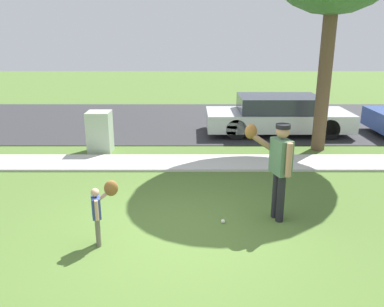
# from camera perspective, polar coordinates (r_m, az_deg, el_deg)

# --- Properties ---
(ground_plane) EXTENTS (48.00, 48.00, 0.00)m
(ground_plane) POSITION_cam_1_polar(r_m,az_deg,el_deg) (9.97, -1.51, -1.68)
(ground_plane) COLOR #4C6B2D
(sidewalk_strip) EXTENTS (36.00, 1.20, 0.06)m
(sidewalk_strip) POSITION_cam_1_polar(r_m,az_deg,el_deg) (10.06, -1.50, -1.33)
(sidewalk_strip) COLOR beige
(sidewalk_strip) RESTS_ON ground
(road_surface) EXTENTS (36.00, 6.80, 0.02)m
(road_surface) POSITION_cam_1_polar(r_m,az_deg,el_deg) (14.88, -1.09, 4.76)
(road_surface) COLOR #2D2D30
(road_surface) RESTS_ON ground
(person_adult) EXTENTS (0.82, 0.60, 1.75)m
(person_adult) POSITION_cam_1_polar(r_m,az_deg,el_deg) (6.96, 12.12, -1.11)
(person_adult) COLOR black
(person_adult) RESTS_ON ground
(person_child) EXTENTS (0.42, 0.47, 1.01)m
(person_child) POSITION_cam_1_polar(r_m,az_deg,el_deg) (6.34, -13.17, -7.26)
(person_child) COLOR #6B6656
(person_child) RESTS_ON ground
(baseball) EXTENTS (0.07, 0.07, 0.07)m
(baseball) POSITION_cam_1_polar(r_m,az_deg,el_deg) (7.07, 4.30, -9.70)
(baseball) COLOR white
(baseball) RESTS_ON ground
(utility_cabinet) EXTENTS (0.63, 0.63, 1.13)m
(utility_cabinet) POSITION_cam_1_polar(r_m,az_deg,el_deg) (11.22, -13.35, 3.04)
(utility_cabinet) COLOR #9EB293
(utility_cabinet) RESTS_ON ground
(parked_sedan_silver) EXTENTS (4.60, 1.80, 1.23)m
(parked_sedan_silver) POSITION_cam_1_polar(r_m,az_deg,el_deg) (13.18, 12.05, 5.45)
(parked_sedan_silver) COLOR silver
(parked_sedan_silver) RESTS_ON road_surface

